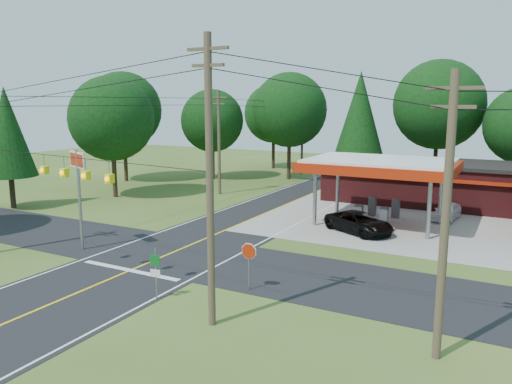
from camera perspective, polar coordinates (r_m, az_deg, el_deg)
The scene contains 17 objects.
ground at distance 30.60m, azimuth -9.62°, elevation -6.91°, with size 120.00×120.00×0.00m, color #39581F.
main_highway at distance 30.60m, azimuth -9.63°, elevation -6.89°, with size 8.00×120.00×0.02m, color black.
cross_road at distance 30.60m, azimuth -9.63°, elevation -6.89°, with size 70.00×7.00×0.02m, color black.
lane_center_yellow at distance 30.59m, azimuth -9.63°, elevation -6.87°, with size 0.15×110.00×0.00m, color yellow.
gas_canopy at distance 37.40m, azimuth 13.95°, elevation 2.75°, with size 10.60×7.40×4.88m.
convenience_store at distance 47.19m, azimuth 18.05°, elevation 1.16°, with size 16.40×7.55×3.80m.
utility_pole_near_right at distance 19.42m, azimuth -5.30°, elevation 1.33°, with size 1.80×0.30×11.50m.
utility_pole_far_left at distance 48.74m, azimuth -4.25°, elevation 5.80°, with size 1.80×0.30×10.00m.
utility_pole_right_b at distance 17.99m, azimuth 20.87°, elevation -2.47°, with size 1.80×0.30×10.00m.
utility_pole_north at distance 63.12m, azimuth 5.29°, elevation 6.38°, with size 0.30×0.30×9.50m.
overhead_beacons at distance 25.72m, azimuth -20.06°, elevation 3.51°, with size 17.04×2.04×1.03m.
treeline_backdrop at distance 50.09m, azimuth 8.15°, elevation 8.47°, with size 70.27×51.59×13.30m.
suv_car at distance 35.32m, azimuth 11.69°, elevation -3.46°, with size 5.13×5.13×1.43m, color black.
sedan_car at distance 41.10m, azimuth 20.96°, elevation -2.07°, with size 3.93×3.93×1.34m, color white.
big_stop_sign at distance 31.73m, azimuth -19.66°, elevation 1.58°, with size 2.13×0.97×6.15m.
octagonal_stop_sign at distance 23.95m, azimuth -0.83°, elevation -7.22°, with size 0.83×0.09×2.37m.
route_sign_post at distance 23.42m, azimuth -11.43°, elevation -8.61°, with size 0.50×0.12×2.44m.
Camera 1 is at (18.13, -22.97, 8.95)m, focal length 35.00 mm.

